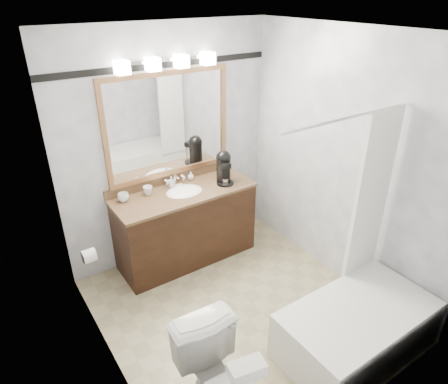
{
  "coord_description": "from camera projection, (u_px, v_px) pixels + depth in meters",
  "views": [
    {
      "loc": [
        -1.75,
        -2.31,
        2.77
      ],
      "look_at": [
        0.06,
        0.35,
        1.11
      ],
      "focal_mm": 32.0,
      "sensor_mm": 36.0,
      "label": 1
    }
  ],
  "objects": [
    {
      "name": "cup_left",
      "position": [
        123.0,
        197.0,
        3.99
      ],
      "size": [
        0.11,
        0.11,
        0.09
      ],
      "primitive_type": "imported",
      "rotation": [
        0.0,
        0.0,
        0.04
      ],
      "color": "white",
      "rests_on": "vanity"
    },
    {
      "name": "mirror",
      "position": [
        169.0,
        125.0,
        4.1
      ],
      "size": [
        1.4,
        0.04,
        1.1
      ],
      "color": "#B07B4F",
      "rests_on": "room"
    },
    {
      "name": "bathtub",
      "position": [
        357.0,
        322.0,
        3.33
      ],
      "size": [
        1.3,
        0.75,
        1.96
      ],
      "color": "white",
      "rests_on": "ground"
    },
    {
      "name": "soap_bottle_a",
      "position": [
        171.0,
        182.0,
        4.28
      ],
      "size": [
        0.05,
        0.05,
        0.12
      ],
      "primitive_type": "imported",
      "rotation": [
        0.0,
        0.0,
        0.01
      ],
      "color": "white",
      "rests_on": "vanity"
    },
    {
      "name": "coffee_maker",
      "position": [
        224.0,
        166.0,
        4.32
      ],
      "size": [
        0.19,
        0.23,
        0.36
      ],
      "rotation": [
        0.0,
        0.0,
        -0.34
      ],
      "color": "black",
      "rests_on": "vanity"
    },
    {
      "name": "vanity_light_bar",
      "position": [
        167.0,
        62.0,
        3.77
      ],
      "size": [
        1.02,
        0.14,
        0.12
      ],
      "color": "silver",
      "rests_on": "room"
    },
    {
      "name": "tissue_box",
      "position": [
        247.0,
        370.0,
        2.24
      ],
      "size": [
        0.23,
        0.15,
        0.09
      ],
      "primitive_type": "cube",
      "rotation": [
        0.0,
        0.0,
        -0.2
      ],
      "color": "white",
      "rests_on": "toilet"
    },
    {
      "name": "cup_right",
      "position": [
        148.0,
        190.0,
        4.12
      ],
      "size": [
        0.1,
        0.1,
        0.09
      ],
      "primitive_type": "imported",
      "rotation": [
        0.0,
        0.0,
        -0.1
      ],
      "color": "white",
      "rests_on": "vanity"
    },
    {
      "name": "accent_stripe",
      "position": [
        164.0,
        65.0,
        3.83
      ],
      "size": [
        2.4,
        0.01,
        0.06
      ],
      "primitive_type": "cube",
      "color": "black",
      "rests_on": "room"
    },
    {
      "name": "vanity",
      "position": [
        186.0,
        224.0,
        4.39
      ],
      "size": [
        1.53,
        0.58,
        0.97
      ],
      "color": "black",
      "rests_on": "ground"
    },
    {
      "name": "tp_roll",
      "position": [
        89.0,
        256.0,
        3.45
      ],
      "size": [
        0.11,
        0.12,
        0.12
      ],
      "primitive_type": "cylinder",
      "rotation": [
        0.0,
        1.57,
        0.0
      ],
      "color": "white",
      "rests_on": "room"
    },
    {
      "name": "room",
      "position": [
        242.0,
        195.0,
        3.27
      ],
      "size": [
        2.42,
        2.62,
        2.52
      ],
      "color": "tan",
      "rests_on": "ground"
    },
    {
      "name": "soap_bar",
      "position": [
        179.0,
        186.0,
        4.29
      ],
      "size": [
        0.09,
        0.06,
        0.03
      ],
      "primitive_type": "cube",
      "rotation": [
        0.0,
        0.0,
        -0.08
      ],
      "color": "beige",
      "rests_on": "vanity"
    },
    {
      "name": "soap_bottle_b",
      "position": [
        191.0,
        176.0,
        4.43
      ],
      "size": [
        0.08,
        0.08,
        0.09
      ],
      "primitive_type": "imported",
      "rotation": [
        0.0,
        0.0,
        0.17
      ],
      "color": "white",
      "rests_on": "vanity"
    }
  ]
}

